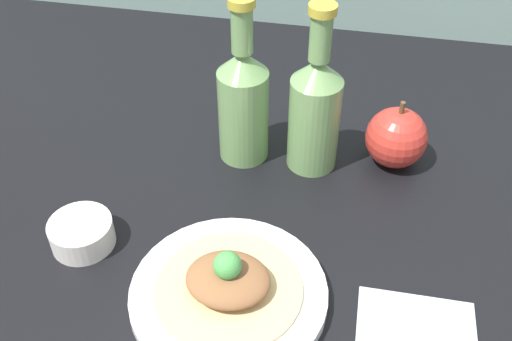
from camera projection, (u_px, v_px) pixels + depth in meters
ground_plane at (325, 223)px, 82.35cm from camera, size 180.00×110.00×4.00cm
plate at (229, 293)px, 69.56cm from camera, size 23.07×23.07×2.22cm
plated_food at (228, 281)px, 68.07cm from camera, size 17.23×17.23×5.99cm
cider_bottle_left at (243, 100)px, 84.26cm from camera, size 7.27×7.27×25.07cm
cider_bottle_right at (315, 109)px, 82.75cm from camera, size 7.27×7.27×25.07cm
apple at (396, 138)px, 86.21cm from camera, size 8.93×8.93×10.64cm
dipping_bowl at (82, 233)px, 75.83cm from camera, size 8.10×8.10×3.58cm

